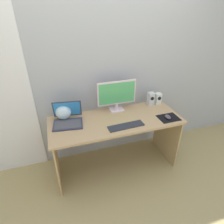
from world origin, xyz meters
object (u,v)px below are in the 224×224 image
Objects in this scene: laptop at (68,119)px; fishbowl at (63,112)px; speaker_near_monitor at (151,99)px; mouse at (168,117)px; speaker_right at (158,98)px; keyboard_external at (126,126)px; monitor at (117,95)px.

laptop reaches higher than fishbowl.
speaker_near_monitor reaches higher than mouse.
speaker_near_monitor is at bearing 179.96° from speaker_right.
speaker_right is 0.36× the size of keyboard_external.
speaker_right is 1.53× the size of mouse.
laptop is 0.68m from keyboard_external.
mouse is (0.55, 0.00, 0.02)m from keyboard_external.
keyboard_external is 0.55m from mouse.
fishbowl is at bearing -179.84° from speaker_right.
laptop reaches higher than speaker_near_monitor.
mouse is at bearing -13.39° from laptop.
laptop is (-1.14, -0.12, -0.04)m from speaker_near_monitor.
speaker_near_monitor is 1.14m from laptop.
monitor reaches higher than mouse.
laptop is at bearing -73.14° from fishbowl.
speaker_right is at bearing 29.76° from keyboard_external.
speaker_near_monitor is at bearing 98.01° from mouse.
mouse is (1.17, -0.28, -0.03)m from laptop.
speaker_right is 0.41m from mouse.
mouse is at bearing -85.72° from speaker_near_monitor.
speaker_near_monitor is 0.40m from mouse.
fishbowl is (-0.03, 0.11, 0.04)m from laptop.
monitor is at bearing -179.64° from speaker_near_monitor.
fishbowl is (-1.17, -0.00, -0.00)m from speaker_near_monitor.
speaker_near_monitor is 1.17m from fishbowl.
keyboard_external is at bearing -31.18° from fishbowl.
laptop is at bearing -169.90° from monitor.
speaker_near_monitor is 0.42× the size of keyboard_external.
mouse is at bearing -36.88° from monitor.
monitor is 0.45m from keyboard_external.
keyboard_external is (0.62, -0.28, -0.04)m from laptop.
monitor is 3.32× the size of speaker_right.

